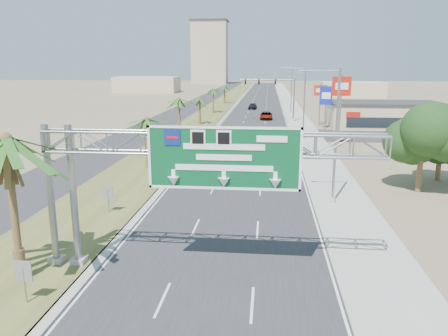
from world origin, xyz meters
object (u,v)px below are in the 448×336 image
car_left_lane (216,175)px  car_far (253,106)px  signal_mast (283,95)px  pole_sign_blue (326,97)px  pole_sign_red_near (341,91)px  pole_sign_red_far (320,93)px  car_mid_lane (242,146)px  sign_gantry (192,155)px  palm_near (6,140)px  car_right_lane (266,116)px  store_building (384,115)px

car_left_lane → car_far: bearing=85.5°
signal_mast → pole_sign_blue: 11.47m
pole_sign_red_near → pole_sign_red_far: bearing=90.7°
signal_mast → pole_sign_red_near: pole_sign_red_near is taller
car_mid_lane → pole_sign_red_near: 14.33m
pole_sign_blue → car_left_lane: bearing=-111.3°
car_far → pole_sign_red_far: (12.53, -28.85, 4.97)m
pole_sign_red_near → pole_sign_red_far: size_ratio=1.27×
signal_mast → car_far: signal_mast is taller
sign_gantry → pole_sign_red_far: bearing=77.6°
palm_near → pole_sign_blue: palm_near is taller
sign_gantry → car_left_lane: (-0.94, 17.24, -5.37)m
car_right_lane → sign_gantry: bearing=-92.7°
store_building → sign_gantry: bearing=-112.4°
signal_mast → car_mid_lane: 30.53m
sign_gantry → signal_mast: (6.23, 62.05, -1.21)m
car_mid_lane → pole_sign_blue: 24.25m
palm_near → store_building: bearing=61.7°
store_building → pole_sign_red_near: pole_sign_red_near is taller
pole_sign_red_near → sign_gantry: bearing=-109.2°
car_mid_lane → car_far: size_ratio=0.86×
palm_near → car_mid_lane: size_ratio=2.15×
car_far → pole_sign_red_near: pole_sign_red_near is taller
car_mid_lane → store_building: bearing=39.0°
car_mid_lane → car_right_lane: car_right_lane is taller
pole_sign_blue → pole_sign_red_far: bearing=97.4°
pole_sign_blue → pole_sign_red_far: pole_sign_red_far is taller
pole_sign_red_far → palm_near: bearing=-109.4°
palm_near → pole_sign_red_far: size_ratio=1.16×
car_left_lane → pole_sign_red_near: bearing=50.6°
pole_sign_red_far → pole_sign_blue: bearing=-82.6°
palm_near → pole_sign_red_far: 61.90m
signal_mast → store_building: (16.83, -5.97, -2.85)m
car_left_lane → pole_sign_red_near: pole_sign_red_near is taller
pole_sign_red_far → car_right_lane: bearing=136.4°
pole_sign_red_far → signal_mast: bearing=137.7°
sign_gantry → pole_sign_red_near: bearing=70.8°
signal_mast → car_left_lane: bearing=-99.1°
store_building → pole_sign_blue: (-10.20, -3.38, 3.22)m
palm_near → store_building: palm_near is taller
car_mid_lane → signal_mast: bearing=71.6°
store_building → car_far: store_building is taller
palm_near → pole_sign_blue: bearing=69.0°
car_left_lane → car_far: 68.08m
pole_sign_red_far → store_building: bearing=-2.1°
sign_gantry → car_far: bearing=90.1°
car_mid_lane → pole_sign_red_near: pole_sign_red_near is taller
car_far → car_mid_lane: bearing=-85.7°
pole_sign_red_far → car_left_lane: bearing=-108.7°
signal_mast → pole_sign_blue: bearing=-54.7°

